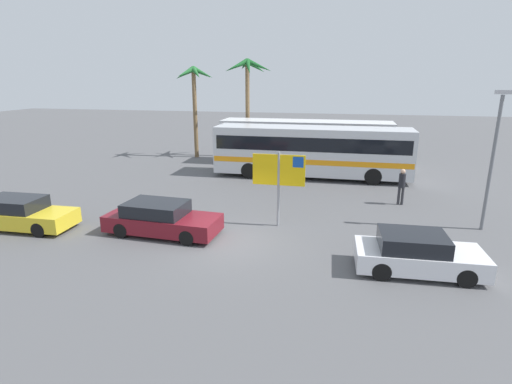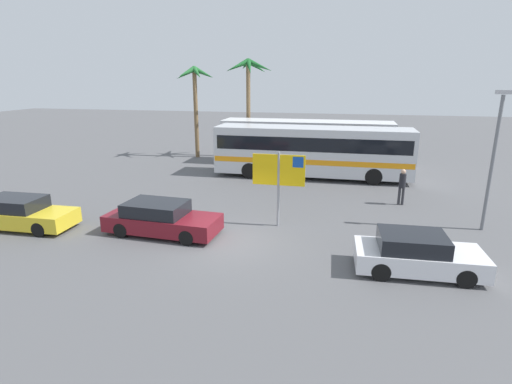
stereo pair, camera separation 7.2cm
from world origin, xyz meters
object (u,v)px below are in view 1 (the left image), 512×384
bus_rear_coach (305,140)px  car_maroon (161,219)px  ferry_sign (280,173)px  pedestrian_crossing_lot (402,184)px  car_white (417,254)px  bus_front_coach (311,149)px  car_yellow (19,214)px

bus_rear_coach → car_maroon: 15.61m
ferry_sign → pedestrian_crossing_lot: bearing=38.2°
bus_rear_coach → car_white: size_ratio=3.00×
bus_front_coach → ferry_sign: (-0.57, -9.19, 0.54)m
ferry_sign → car_maroon: (-4.52, -1.92, -1.69)m
car_yellow → car_maroon: bearing=4.9°
bus_front_coach → bus_rear_coach: same height
car_white → pedestrian_crossing_lot: bearing=84.7°
bus_front_coach → car_white: size_ratio=3.00×
car_maroon → car_yellow: bearing=-170.4°
car_yellow → car_maroon: 6.13m
bus_rear_coach → car_yellow: bus_rear_coach is taller
ferry_sign → car_white: size_ratio=0.79×
bus_rear_coach → car_yellow: bearing=-123.7°
bus_front_coach → pedestrian_crossing_lot: bus_front_coach is taller
car_white → pedestrian_crossing_lot: pedestrian_crossing_lot is taller
bus_front_coach → car_white: bus_front_coach is taller
bus_front_coach → ferry_sign: 9.22m
bus_rear_coach → ferry_sign: (0.20, -13.03, 0.54)m
car_maroon → bus_rear_coach: bearing=77.1°
bus_rear_coach → car_white: bearing=-72.2°
bus_rear_coach → car_white: bus_rear_coach is taller
pedestrian_crossing_lot → bus_rear_coach: bearing=31.8°
car_white → pedestrian_crossing_lot: (0.41, 7.55, 0.45)m
ferry_sign → car_yellow: (-10.62, -2.59, -1.69)m
ferry_sign → car_yellow: 11.06m
car_white → car_maroon: size_ratio=0.87×
car_maroon → pedestrian_crossing_lot: size_ratio=2.57×
bus_front_coach → pedestrian_crossing_lot: bearing=-45.2°
ferry_sign → car_maroon: bearing=-156.8°
bus_front_coach → bus_rear_coach: (-0.77, 3.85, 0.00)m
car_yellow → ferry_sign: bearing=12.3°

